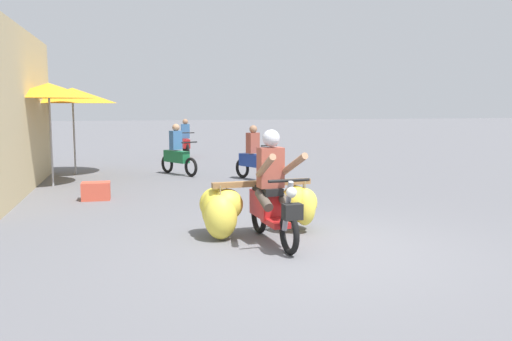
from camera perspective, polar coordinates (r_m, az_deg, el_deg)
ground_plane at (r=7.21m, az=6.29°, el=-8.40°), size 120.00×120.00×0.00m
motorbike_main_loaded at (r=7.76m, az=0.51°, el=-3.58°), size 1.90×1.91×1.58m
motorbike_distant_ahead_left at (r=19.76m, az=-7.55°, el=3.09°), size 0.50×1.62×1.40m
motorbike_distant_ahead_right at (r=14.78m, az=-8.47°, el=1.75°), size 0.93×1.43×1.40m
motorbike_distant_far_ahead at (r=13.56m, az=-0.22°, el=1.36°), size 0.85×1.48×1.40m
market_umbrella_near_shop at (r=15.41m, az=-19.08°, el=7.60°), size 2.36×2.36×2.37m
market_umbrella_further_along at (r=13.37m, az=-21.34°, el=7.98°), size 2.09×2.09×2.42m
produce_crate at (r=11.25m, az=-16.78°, el=-2.12°), size 0.56×0.40×0.36m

